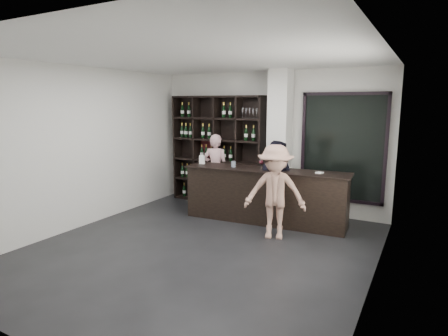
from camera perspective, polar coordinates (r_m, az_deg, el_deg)
The scene contains 12 objects.
floor at distance 5.97m, azimuth -3.76°, elevation -12.30°, with size 5.00×5.50×0.01m, color black.
wine_shelf at distance 8.38m, azimuth -1.01°, elevation 2.74°, with size 2.20×0.35×2.40m, color black, non-canonical shape.
structural_column at distance 7.63m, azimuth 8.45°, elevation 3.80°, with size 0.40×0.40×2.90m, color silver.
glass_panel at distance 7.52m, azimuth 17.63°, elevation 2.97°, with size 1.60×0.08×2.10m.
tasting_counter at distance 7.14m, azimuth 6.21°, elevation -4.22°, with size 3.11×0.65×1.02m.
taster_pink at distance 8.28m, azimuth -1.26°, elevation -0.23°, with size 0.58×0.38×1.58m, color #DBA6A9.
taster_black at distance 7.11m, azimuth 7.80°, elevation -2.10°, with size 0.76×0.59×1.56m, color black.
customer at distance 6.27m, azimuth 7.77°, elevation -3.65°, with size 1.02×0.59×1.58m, color #9C7261.
wine_glass at distance 7.02m, azimuth 5.70°, elevation 0.72°, with size 0.09×0.09×0.22m, color white, non-canonical shape.
spit_cup at distance 7.23m, azimuth 1.44°, elevation 0.60°, with size 0.08×0.08×0.11m, color silver.
napkin_stack at distance 6.81m, azimuth 14.34°, elevation -0.70°, with size 0.11×0.11×0.02m, color white.
card_stand at distance 7.62m, azimuth -3.36°, elevation 1.28°, with size 0.11×0.06×0.17m, color white.
Camera 1 is at (3.00, -4.64, 2.26)m, focal length 30.00 mm.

